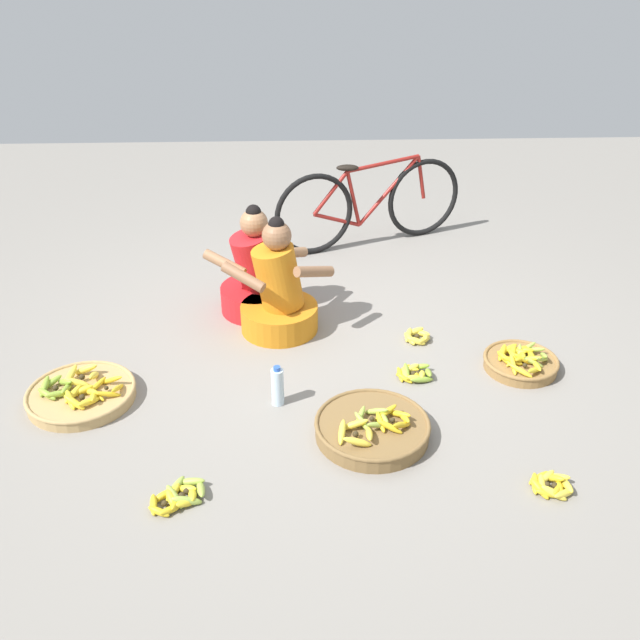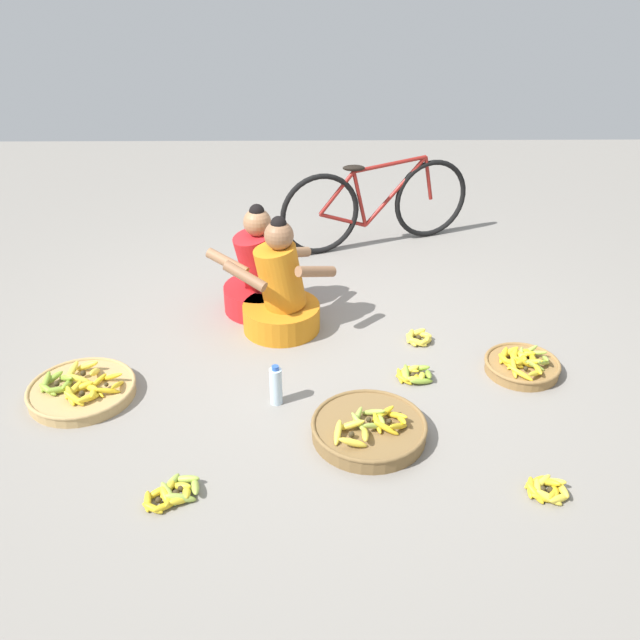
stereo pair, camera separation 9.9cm
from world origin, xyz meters
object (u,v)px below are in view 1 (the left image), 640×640
loose_bananas_front_right (417,336)px  water_bottle (278,386)px  loose_bananas_near_vendor (551,485)px  loose_bananas_mid_right (414,374)px  banana_basket_front_left (521,362)px  loose_bananas_back_left (179,496)px  bicycle_leaning (370,204)px  vendor_woman_front (279,295)px  vendor_woman_behind (257,278)px  banana_basket_front_center (372,428)px  banana_basket_near_bicycle (81,393)px

loose_bananas_front_right → water_bottle: (-0.91, -0.66, 0.09)m
loose_bananas_front_right → loose_bananas_near_vendor: 1.48m
loose_bananas_mid_right → loose_bananas_front_right: bearing=78.2°
banana_basket_front_left → loose_bananas_back_left: (-1.96, -1.06, -0.02)m
bicycle_leaning → water_bottle: 2.40m
vendor_woman_front → loose_bananas_back_left: (-0.46, -1.60, -0.23)m
loose_bananas_near_vendor → loose_bananas_mid_right: bearing=117.7°
loose_bananas_near_vendor → loose_bananas_back_left: loose_bananas_near_vendor is taller
vendor_woman_behind → loose_bananas_front_right: (1.07, -0.47, -0.22)m
vendor_woman_front → water_bottle: 0.85m
banana_basket_front_center → vendor_woman_front: bearing=113.8°
loose_bananas_mid_right → water_bottle: bearing=-164.5°
bicycle_leaning → loose_bananas_mid_right: bicycle_leaning is taller
loose_bananas_mid_right → vendor_woman_behind: bearing=137.5°
vendor_woman_behind → bicycle_leaning: size_ratio=0.49×
loose_bananas_back_left → banana_basket_front_center: bearing=24.6°
vendor_woman_behind → loose_bananas_near_vendor: 2.41m
banana_basket_front_left → water_bottle: water_bottle is taller
vendor_woman_front → vendor_woman_behind: size_ratio=1.03×
banana_basket_front_center → loose_bananas_mid_right: banana_basket_front_center is taller
vendor_woman_behind → banana_basket_front_center: vendor_woman_behind is taller
vendor_woman_behind → loose_bananas_back_left: vendor_woman_behind is taller
banana_basket_near_bicycle → loose_bananas_near_vendor: bearing=-18.6°
banana_basket_near_bicycle → loose_bananas_near_vendor: banana_basket_near_bicycle is taller
loose_bananas_back_left → vendor_woman_front: bearing=73.8°
bicycle_leaning → loose_bananas_near_vendor: 3.09m
bicycle_leaning → loose_bananas_front_right: bicycle_leaning is taller
loose_bananas_near_vendor → loose_bananas_mid_right: 1.11m
water_bottle → banana_basket_near_bicycle: bearing=176.2°
banana_basket_near_bicycle → loose_bananas_front_right: size_ratio=3.08×
vendor_woman_behind → loose_bananas_mid_right: 1.35m
bicycle_leaning → water_bottle: (-0.75, -2.26, -0.24)m
banana_basket_near_bicycle → loose_bananas_mid_right: 1.96m
banana_basket_near_bicycle → loose_bananas_back_left: bearing=-51.1°
bicycle_leaning → loose_bananas_front_right: size_ratio=7.98×
banana_basket_near_bicycle → loose_bananas_near_vendor: (2.47, -0.83, -0.02)m
vendor_woman_behind → banana_basket_front_center: bearing=-65.1°
vendor_woman_behind → loose_bananas_back_left: (-0.31, -1.88, -0.22)m
vendor_woman_front → banana_basket_front_left: bearing=-19.9°
loose_bananas_front_right → loose_bananas_mid_right: size_ratio=0.86×
vendor_woman_behind → loose_bananas_mid_right: vendor_woman_behind is taller
loose_bananas_back_left → loose_bananas_mid_right: bearing=37.5°
water_bottle → loose_bananas_near_vendor: bearing=-29.5°
vendor_woman_behind → loose_bananas_back_left: 1.92m
loose_bananas_front_right → loose_bananas_mid_right: 0.44m
banana_basket_front_left → banana_basket_front_center: 1.16m
water_bottle → banana_basket_front_center: bearing=-31.5°
banana_basket_front_left → banana_basket_near_bicycle: (-2.63, -0.22, -0.01)m
bicycle_leaning → loose_bananas_mid_right: 2.06m
vendor_woman_front → banana_basket_front_left: 1.60m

